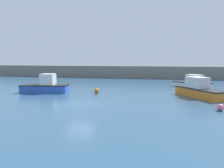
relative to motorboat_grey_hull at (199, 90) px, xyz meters
name	(u,v)px	position (x,y,z in m)	size (l,w,h in m)	color
ground_plane	(80,105)	(-10.97, -5.97, -0.86)	(120.00, 120.00, 0.20)	#2D5170
harbor_breakwater	(127,72)	(-10.97, 22.29, 0.52)	(61.66, 2.41, 2.56)	slate
motorboat_grey_hull	(199,90)	(0.00, 0.00, 0.00)	(4.80, 5.99, 2.10)	orange
motorboat_with_cabin	(46,86)	(-17.44, -0.44, -0.02)	(5.82, 3.17, 2.23)	#2D56B7
cabin_cruiser_white	(193,83)	(0.47, 8.18, -0.09)	(5.24, 4.45, 1.83)	white
mooring_buoy_orange	(97,91)	(-11.25, 0.17, -0.47)	(0.58, 0.58, 0.58)	orange
mooring_buoy_pink	(220,107)	(0.59, -6.16, -0.50)	(0.52, 0.52, 0.52)	#EA668C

